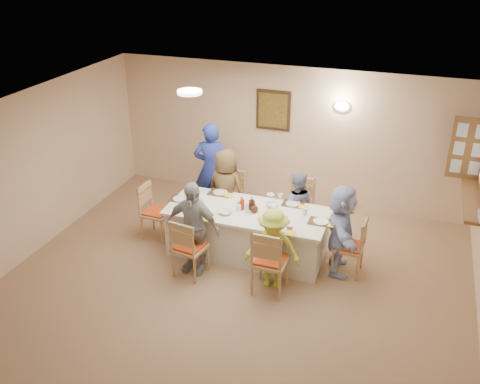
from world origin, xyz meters
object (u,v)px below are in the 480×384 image
(chair_front_right, at_px, (270,259))
(diner_front_right, at_px, (273,249))
(dining_table, at_px, (247,232))
(condiment_ketchup, at_px, (242,203))
(chair_left_end, at_px, (157,212))
(caregiver, at_px, (211,168))
(diner_back_right, at_px, (296,207))
(diner_right_end, at_px, (341,230))
(diner_front_left, at_px, (193,227))
(chair_back_left, at_px, (229,199))
(chair_right_end, at_px, (349,246))
(chair_back_right, at_px, (298,209))
(chair_front_left, at_px, (190,246))
(diner_back_left, at_px, (226,190))

(chair_front_right, xyz_separation_m, diner_front_right, (0.00, 0.12, 0.10))
(chair_front_right, bearing_deg, dining_table, -52.76)
(diner_front_right, bearing_deg, dining_table, 124.59)
(condiment_ketchup, bearing_deg, dining_table, -5.68)
(chair_left_end, bearing_deg, caregiver, -21.27)
(diner_back_right, distance_m, condiment_ketchup, 1.00)
(diner_back_right, xyz_separation_m, diner_right_end, (0.82, -0.68, 0.10))
(diner_front_left, relative_size, condiment_ketchup, 6.68)
(diner_back_right, bearing_deg, chair_back_left, -15.58)
(chair_right_end, bearing_deg, chair_back_left, -107.29)
(chair_back_right, bearing_deg, chair_front_left, -123.33)
(diner_right_end, bearing_deg, chair_left_end, 79.43)
(chair_back_right, height_order, diner_front_left, diner_front_left)
(diner_front_right, bearing_deg, caregiver, 125.20)
(chair_front_right, xyz_separation_m, diner_right_end, (0.82, 0.80, 0.19))
(chair_front_left, xyz_separation_m, chair_left_end, (-0.95, 0.80, -0.00))
(chair_right_end, bearing_deg, diner_front_right, -51.29)
(chair_left_end, height_order, diner_back_left, diner_back_left)
(diner_back_right, bearing_deg, condiment_ketchup, 34.39)
(chair_front_left, relative_size, diner_back_right, 0.79)
(chair_right_end, relative_size, condiment_ketchup, 4.22)
(caregiver, bearing_deg, diner_front_left, 88.68)
(diner_front_left, height_order, condiment_ketchup, diner_front_left)
(chair_back_left, bearing_deg, diner_back_left, -81.43)
(diner_back_left, height_order, diner_front_left, diner_front_left)
(diner_front_right, bearing_deg, chair_front_right, -96.84)
(chair_front_right, bearing_deg, chair_back_left, -52.76)
(diner_right_end, bearing_deg, diner_back_right, 39.76)
(chair_left_end, bearing_deg, chair_front_left, -127.87)
(chair_left_end, distance_m, diner_right_end, 2.98)
(chair_back_left, xyz_separation_m, condiment_ketchup, (0.51, -0.79, 0.39))
(chair_back_right, relative_size, diner_back_left, 0.69)
(chair_back_right, relative_size, caregiver, 0.59)
(chair_back_right, xyz_separation_m, condiment_ketchup, (-0.69, -0.79, 0.38))
(chair_back_left, distance_m, diner_front_right, 1.91)
(dining_table, relative_size, chair_back_right, 2.51)
(dining_table, distance_m, chair_back_right, 1.01)
(chair_left_end, relative_size, diner_front_left, 0.65)
(dining_table, relative_size, diner_right_end, 1.77)
(chair_back_left, relative_size, diner_front_right, 0.79)
(chair_back_right, relative_size, diner_back_right, 0.82)
(chair_right_end, height_order, diner_back_left, diner_back_left)
(diner_right_end, bearing_deg, diner_back_left, 60.83)
(diner_back_right, height_order, diner_front_left, diner_front_left)
(caregiver, bearing_deg, chair_back_right, 152.89)
(diner_front_right, distance_m, condiment_ketchup, 1.01)
(chair_back_left, xyz_separation_m, chair_left_end, (-0.95, -0.80, -0.01))
(chair_left_end, distance_m, caregiver, 1.31)
(chair_front_left, bearing_deg, diner_right_end, -149.80)
(dining_table, distance_m, chair_right_end, 1.55)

